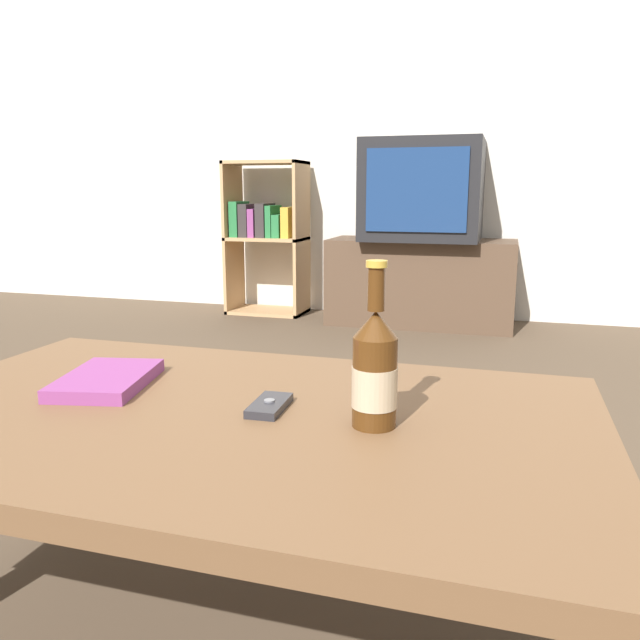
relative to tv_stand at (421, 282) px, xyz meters
The scene contains 9 objects.
ground_plane 2.75m from the tv_stand, 89.13° to the right, with size 12.00×12.00×0.00m, color #4C3D2D.
back_wall 1.09m from the tv_stand, 81.82° to the left, with size 8.00×0.05×2.60m.
coffee_table 2.74m from the tv_stand, 89.13° to the right, with size 1.22×0.74×0.41m.
tv_stand is the anchor object (origin of this frame).
television 0.53m from the tv_stand, 90.00° to the right, with size 0.65×0.60×0.56m.
bookshelf 1.04m from the tv_stand, behind, with size 0.49×0.30×0.96m.
beer_bottle 2.76m from the tv_stand, 83.99° to the right, with size 0.07×0.07×0.26m.
cell_phone 2.72m from the tv_stand, 87.79° to the right, with size 0.06×0.11×0.02m.
table_book 2.69m from the tv_stand, 95.05° to the right, with size 0.19×0.25×0.02m.
Camera 1 is at (0.43, -0.91, 0.77)m, focal length 35.00 mm.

